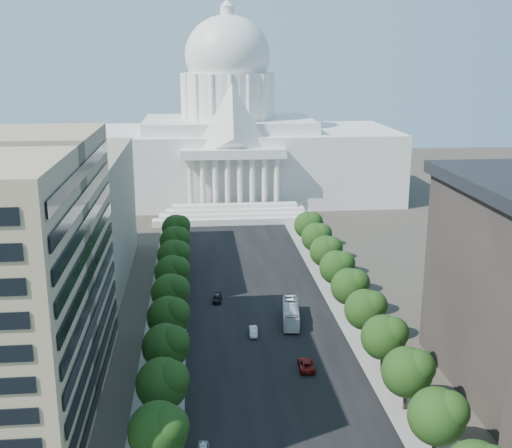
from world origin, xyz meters
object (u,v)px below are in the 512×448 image
object	(u,v)px
car_red	(306,365)
city_bus	(291,313)
car_silver	(253,332)
car_dark_b	(217,299)

from	to	relation	value
car_red	city_bus	bearing A→B (deg)	-87.21
car_silver	car_dark_b	xyz separation A→B (m)	(-6.17, 17.70, -0.05)
city_bus	car_dark_b	bearing A→B (deg)	146.59
car_red	city_bus	size ratio (longest dim) A/B	0.43
car_red	car_dark_b	distance (m)	34.76
car_dark_b	car_silver	bearing A→B (deg)	-64.33
car_silver	car_red	bearing A→B (deg)	-58.35
car_silver	car_red	world-z (taller)	car_red
car_red	car_silver	bearing A→B (deg)	-57.80
car_dark_b	city_bus	size ratio (longest dim) A/B	0.35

